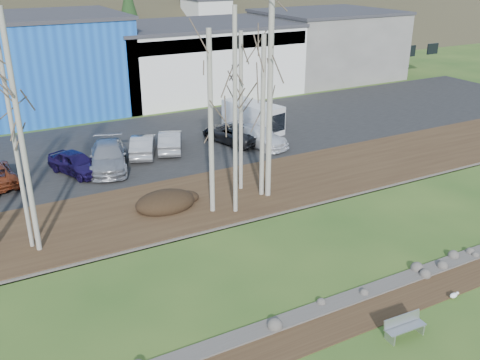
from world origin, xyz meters
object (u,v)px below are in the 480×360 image
bench_intact (404,327)px  car_3 (108,157)px  van_white (255,117)px  car_8 (170,141)px  seagull (454,295)px  car_7 (258,136)px  car_4 (76,163)px  car_6 (232,133)px  car_5 (143,145)px

bench_intact → car_3: (-4.78, 21.18, 0.54)m
bench_intact → van_white: (7.44, 23.67, 0.83)m
car_8 → van_white: bearing=-148.2°
bench_intact → car_8: (-0.03, 22.54, 0.45)m
seagull → car_7: size_ratio=0.09×
van_white → car_4: bearing=175.2°
car_3 → van_white: (12.22, 2.49, 0.29)m
car_6 → car_8: car_8 is taller
car_5 → van_white: (9.45, 1.13, 0.38)m
car_4 → car_7: size_ratio=0.86×
car_3 → car_4: (-2.05, 0.06, -0.09)m
bench_intact → van_white: 24.83m
car_7 → van_white: (1.58, 3.20, 0.38)m
seagull → car_3: car_3 is taller
seagull → car_8: (-3.45, 21.83, 0.68)m
bench_intact → car_4: (-6.83, 21.25, 0.45)m
car_3 → car_5: size_ratio=1.28×
car_3 → car_7: size_ratio=1.13×
bench_intact → van_white: size_ratio=0.31×
car_6 → van_white: 3.25m
bench_intact → seagull: size_ratio=3.76×
bench_intact → car_6: (4.64, 22.07, 0.44)m
car_3 → car_6: car_3 is taller
seagull → car_4: 22.96m
car_7 → car_8: size_ratio=1.13×
car_5 → car_8: same height
seagull → car_7: (2.44, 19.75, 0.67)m
car_8 → car_3: bearing=39.2°
bench_intact → seagull: bench_intact is taller
car_3 → car_4: bearing=-166.0°
seagull → car_8: size_ratio=0.10×
car_4 → car_7: 12.71m
car_7 → car_5: bearing=146.0°
car_7 → bench_intact: bearing=-125.2°
car_6 → car_7: (1.22, -1.60, 0.00)m
car_8 → van_white: size_ratio=0.81×
seagull → car_5: size_ratio=0.10×
car_5 → van_white: van_white is taller
car_7 → van_white: 3.59m
car_5 → seagull: bearing=127.2°
car_8 → car_7: bearing=-176.2°
car_5 → car_6: bearing=-160.9°
car_5 → car_8: bearing=-156.8°
car_7 → car_8: car_8 is taller
bench_intact → car_5: (-2.01, 22.54, 0.45)m
car_4 → car_7: (12.69, -0.78, -0.01)m
bench_intact → car_5: bearing=97.8°
car_5 → bench_intact: bearing=118.3°
bench_intact → seagull: (3.42, 0.71, -0.23)m
car_6 → bench_intact: bearing=62.5°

